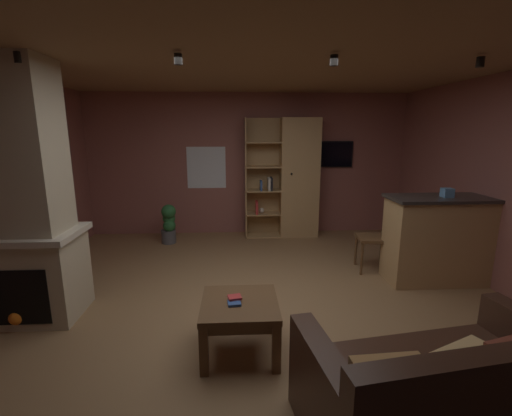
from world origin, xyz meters
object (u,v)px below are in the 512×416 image
object	(u,v)px
leather_couch	(445,398)
wall_mounted_tv	(330,154)
table_book_1	(235,297)
stone_fireplace	(20,208)
kitchen_bar_counter	(447,239)
dining_chair	(380,233)
bookshelf_cabinet	(294,179)
tissue_box	(447,193)
table_book_0	(234,303)
potted_floor_plant	(169,223)
coffee_table	(240,311)

from	to	relation	value
leather_couch	wall_mounted_tv	world-z (taller)	wall_mounted_tv
table_book_1	stone_fireplace	bearing A→B (deg)	161.19
kitchen_bar_counter	dining_chair	world-z (taller)	kitchen_bar_counter
bookshelf_cabinet	leather_couch	distance (m)	4.51
tissue_box	table_book_0	bearing A→B (deg)	-152.12
stone_fireplace	table_book_0	distance (m)	2.33
table_book_0	dining_chair	distance (m)	2.66
bookshelf_cabinet	tissue_box	size ratio (longest dim) A/B	17.62
table_book_0	dining_chair	bearing A→B (deg)	42.33
stone_fireplace	kitchen_bar_counter	world-z (taller)	stone_fireplace
table_book_1	leather_couch	bearing A→B (deg)	-37.65
leather_couch	dining_chair	xyz separation A→B (m)	(0.68, 2.71, 0.23)
dining_chair	wall_mounted_tv	bearing A→B (deg)	96.34
table_book_0	potted_floor_plant	xyz separation A→B (m)	(-1.13, 3.15, -0.13)
bookshelf_cabinet	wall_mounted_tv	size ratio (longest dim) A/B	2.51
kitchen_bar_counter	coffee_table	distance (m)	2.96
bookshelf_cabinet	coffee_table	world-z (taller)	bookshelf_cabinet
table_book_1	potted_floor_plant	xyz separation A→B (m)	(-1.13, 3.08, -0.15)
kitchen_bar_counter	table_book_1	size ratio (longest dim) A/B	13.84
tissue_box	wall_mounted_tv	bearing A→B (deg)	109.41
tissue_box	potted_floor_plant	world-z (taller)	tissue_box
tissue_box	coffee_table	world-z (taller)	tissue_box
coffee_table	potted_floor_plant	xyz separation A→B (m)	(-1.18, 3.10, -0.03)
stone_fireplace	wall_mounted_tv	size ratio (longest dim) A/B	3.04
kitchen_bar_counter	potted_floor_plant	xyz separation A→B (m)	(-3.81, 1.75, -0.20)
tissue_box	table_book_1	xyz separation A→B (m)	(-2.58, -1.30, -0.65)
coffee_table	wall_mounted_tv	bearing A→B (deg)	65.17
leather_couch	potted_floor_plant	world-z (taller)	leather_couch
bookshelf_cabinet	potted_floor_plant	xyz separation A→B (m)	(-2.19, -0.37, -0.69)
tissue_box	leather_couch	distance (m)	2.77
kitchen_bar_counter	wall_mounted_tv	xyz separation A→B (m)	(-0.93, 2.33, 0.92)
dining_chair	potted_floor_plant	bearing A→B (deg)	156.23
leather_couch	dining_chair	distance (m)	2.80
bookshelf_cabinet	coffee_table	distance (m)	3.68
coffee_table	bookshelf_cabinet	bearing A→B (deg)	73.64
wall_mounted_tv	table_book_1	bearing A→B (deg)	-115.49
tissue_box	coffee_table	xyz separation A→B (m)	(-2.54, -1.32, -0.78)
coffee_table	tissue_box	bearing A→B (deg)	27.43
tissue_box	table_book_1	bearing A→B (deg)	-153.30
kitchen_bar_counter	coffee_table	xyz separation A→B (m)	(-2.63, -1.35, -0.17)
kitchen_bar_counter	potted_floor_plant	bearing A→B (deg)	155.27
coffee_table	table_book_1	xyz separation A→B (m)	(-0.04, 0.02, 0.12)
table_book_0	dining_chair	world-z (taller)	dining_chair
table_book_1	bookshelf_cabinet	bearing A→B (deg)	72.91
leather_couch	coffee_table	world-z (taller)	leather_couch
leather_couch	kitchen_bar_counter	bearing A→B (deg)	59.05
table_book_0	table_book_1	distance (m)	0.07
stone_fireplace	leather_couch	world-z (taller)	stone_fireplace
table_book_1	kitchen_bar_counter	bearing A→B (deg)	26.48
wall_mounted_tv	coffee_table	bearing A→B (deg)	-114.83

